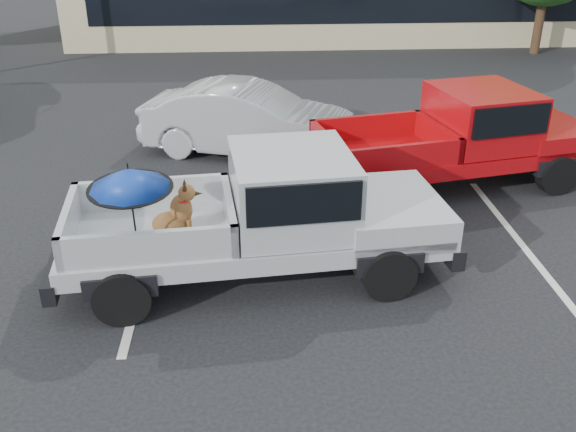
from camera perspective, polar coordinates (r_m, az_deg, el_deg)
The scene contains 6 objects.
ground at distance 8.59m, azimuth 6.29°, elevation -9.68°, with size 90.00×90.00×0.00m, color black.
stripe_left at distance 10.30m, azimuth -12.30°, elevation -3.55°, with size 0.12×5.00×0.01m, color silver.
stripe_right at distance 11.06m, azimuth 20.11°, elevation -2.45°, with size 0.12×5.00×0.01m, color silver.
silver_pickup at distance 9.16m, azimuth -1.17°, elevation 0.59°, with size 5.86×2.54×2.06m.
red_pickup at distance 12.81m, azimuth 15.99°, elevation 7.07°, with size 5.94×3.11×1.86m.
silver_sedan at distance 14.00m, azimuth -3.48°, elevation 8.53°, with size 1.60×4.58×1.51m, color #ADAEB5.
Camera 1 is at (-1.35, -6.83, 5.04)m, focal length 40.00 mm.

